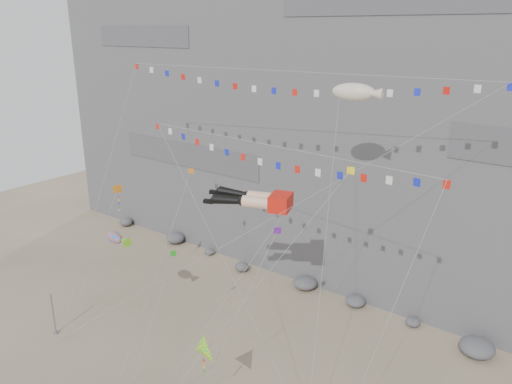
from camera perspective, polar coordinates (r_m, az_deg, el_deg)
ground at (r=44.23m, az=-6.77°, el=-19.45°), size 120.00×120.00×0.00m
cliff at (r=61.98m, az=13.96°, el=15.92°), size 80.00×28.00×50.00m
talus_boulders at (r=55.27m, az=5.63°, el=-10.33°), size 60.00×3.00×1.20m
anchor_pole_left at (r=50.55m, az=-22.15°, el=-12.73°), size 0.12×0.12×4.15m
legs_kite at (r=40.35m, az=0.09°, el=-0.89°), size 7.42×15.00×19.51m
flag_banner_upper at (r=42.23m, az=3.23°, el=13.60°), size 33.71×16.20×31.20m
flag_banner_lower at (r=38.20m, az=1.51°, el=5.35°), size 27.48×9.24×22.55m
harlequin_kite at (r=49.10m, az=-15.58°, el=0.26°), size 1.68×7.50×14.03m
fish_windsock at (r=46.40m, az=-15.87°, el=-5.02°), size 4.57×5.75×10.66m
delta_kite at (r=36.37m, az=-6.09°, el=-17.52°), size 2.94×4.24×7.56m
blimp_windsock at (r=39.18m, az=11.10°, el=11.09°), size 6.70×14.10×26.19m
small_kite_a at (r=45.56m, az=-7.63°, el=1.80°), size 4.66×14.17×20.29m
small_kite_b at (r=37.25m, az=2.34°, el=-4.69°), size 2.81×8.80×15.08m
small_kite_c at (r=42.22m, az=-9.53°, el=-7.23°), size 3.46×9.15×12.79m
small_kite_d at (r=36.48m, az=10.36°, el=1.88°), size 8.88×14.07×23.26m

